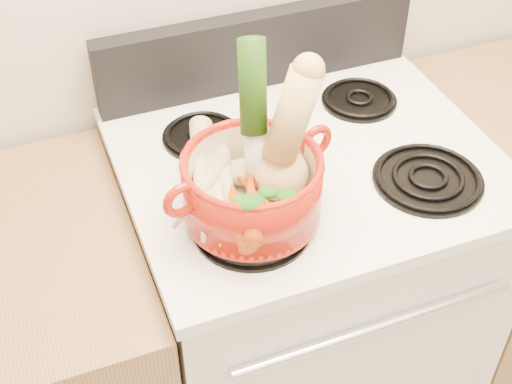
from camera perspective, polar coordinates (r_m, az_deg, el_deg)
name	(u,v)px	position (r m, az deg, el deg)	size (l,w,h in m)	color
stove_body	(300,304)	(1.85, 3.50, -8.97)	(0.76, 0.65, 0.92)	silver
cooktop	(309,161)	(1.51, 4.24, 2.46)	(0.78, 0.67, 0.03)	white
control_backsplash	(257,50)	(1.68, 0.12, 11.33)	(0.76, 0.05, 0.18)	black
oven_handle	(377,327)	(1.42, 9.68, -10.63)	(0.02, 0.02, 0.60)	silver
burner_front_left	(252,225)	(1.33, -0.33, -2.70)	(0.22, 0.22, 0.02)	black
burner_front_right	(428,178)	(1.47, 13.61, 1.13)	(0.22, 0.22, 0.02)	black
burner_back_left	(202,135)	(1.55, -4.31, 4.60)	(0.17, 0.17, 0.02)	black
burner_back_right	(359,98)	(1.67, 8.26, 7.42)	(0.17, 0.17, 0.02)	black
dutch_oven	(252,187)	(1.30, -0.32, 0.38)	(0.26, 0.26, 0.13)	#A3180A
pot_handle_left	(182,200)	(1.22, -5.98, -0.65)	(0.07, 0.07, 0.02)	#A3180A
pot_handle_right	(316,141)	(1.34, 4.82, 4.07)	(0.07, 0.07, 0.02)	#A3180A
squash	(282,137)	(1.26, 2.10, 4.38)	(0.11, 0.11, 0.27)	#DFBA72
leek	(257,121)	(1.26, 0.05, 5.74)	(0.05, 0.05, 0.32)	silver
ginger	(243,173)	(1.36, -1.01, 1.55)	(0.08, 0.06, 0.05)	#D2C081
parsnip_0	(218,191)	(1.31, -3.03, 0.06)	(0.05, 0.05, 0.24)	beige
parsnip_1	(207,195)	(1.30, -3.96, -0.23)	(0.04, 0.04, 0.20)	beige
parsnip_2	(226,181)	(1.32, -2.41, 0.92)	(0.04, 0.04, 0.20)	beige
parsnip_3	(199,191)	(1.30, -4.58, 0.04)	(0.04, 0.04, 0.18)	beige
parsnip_4	(199,165)	(1.33, -4.55, 2.15)	(0.05, 0.05, 0.23)	beige
carrot_0	(258,201)	(1.31, 0.15, -0.72)	(0.03, 0.03, 0.14)	#BC3109
carrot_1	(237,215)	(1.27, -1.54, -1.81)	(0.04, 0.04, 0.17)	#D0440A
carrot_2	(261,202)	(1.29, 0.42, -0.83)	(0.03, 0.03, 0.15)	#D33C0A
carrot_3	(237,212)	(1.26, -1.53, -1.63)	(0.03, 0.03, 0.13)	#D55D0A
carrot_4	(252,207)	(1.26, -0.36, -1.19)	(0.03, 0.03, 0.17)	#D04F0A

